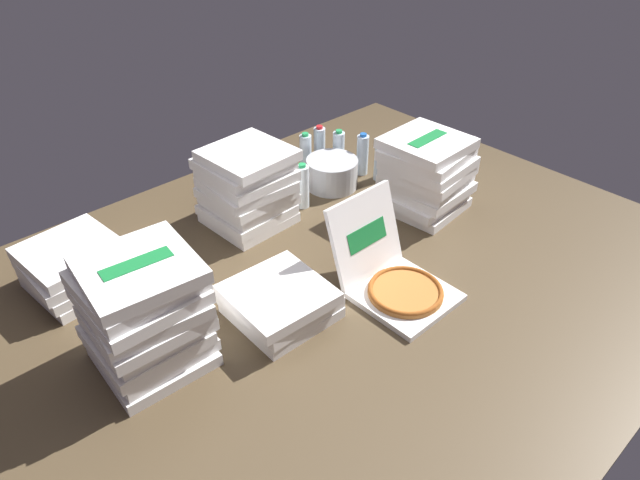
# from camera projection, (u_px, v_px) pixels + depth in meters

# --- Properties ---
(ground_plane) EXTENTS (3.20, 2.40, 0.02)m
(ground_plane) POSITION_uv_depth(u_px,v_px,m) (328.00, 283.00, 2.39)
(ground_plane) COLOR #4C3D28
(open_pizza_box) EXTENTS (0.35, 0.48, 0.37)m
(open_pizza_box) POSITION_uv_depth(u_px,v_px,m) (394.00, 276.00, 2.29)
(open_pizza_box) COLOR white
(open_pizza_box) RESTS_ON ground_plane
(pizza_stack_center_near) EXTENTS (0.40, 0.40, 0.43)m
(pizza_stack_center_near) POSITION_uv_depth(u_px,v_px,m) (145.00, 314.00, 1.91)
(pizza_stack_center_near) COLOR white
(pizza_stack_center_near) RESTS_ON ground_plane
(pizza_stack_left_near) EXTENTS (0.42, 0.41, 0.38)m
(pizza_stack_left_near) POSITION_uv_depth(u_px,v_px,m) (426.00, 175.00, 2.75)
(pizza_stack_left_near) COLOR white
(pizza_stack_left_near) RESTS_ON ground_plane
(pizza_stack_left_mid) EXTENTS (0.40, 0.39, 0.38)m
(pizza_stack_left_mid) POSITION_uv_depth(u_px,v_px,m) (247.00, 187.00, 2.65)
(pizza_stack_left_mid) COLOR white
(pizza_stack_left_mid) RESTS_ON ground_plane
(pizza_stack_right_mid) EXTENTS (0.39, 0.39, 0.19)m
(pizza_stack_right_mid) POSITION_uv_depth(u_px,v_px,m) (75.00, 267.00, 2.31)
(pizza_stack_right_mid) COLOR white
(pizza_stack_right_mid) RESTS_ON ground_plane
(pizza_stack_right_far) EXTENTS (0.39, 0.38, 0.14)m
(pizza_stack_right_far) POSITION_uv_depth(u_px,v_px,m) (280.00, 302.00, 2.17)
(pizza_stack_right_far) COLOR white
(pizza_stack_right_far) RESTS_ON ground_plane
(ice_bucket) EXTENTS (0.27, 0.27, 0.15)m
(ice_bucket) POSITION_uv_depth(u_px,v_px,m) (332.00, 173.00, 2.99)
(ice_bucket) COLOR #B7BABF
(ice_bucket) RESTS_ON ground_plane
(water_bottle_0) EXTENTS (0.06, 0.06, 0.24)m
(water_bottle_0) POSITION_uv_depth(u_px,v_px,m) (303.00, 186.00, 2.80)
(water_bottle_0) COLOR white
(water_bottle_0) RESTS_ON ground_plane
(water_bottle_1) EXTENTS (0.06, 0.06, 0.24)m
(water_bottle_1) POSITION_uv_depth(u_px,v_px,m) (306.00, 154.00, 3.09)
(water_bottle_1) COLOR silver
(water_bottle_1) RESTS_ON ground_plane
(water_bottle_2) EXTENTS (0.06, 0.06, 0.24)m
(water_bottle_2) POSITION_uv_depth(u_px,v_px,m) (319.00, 147.00, 3.16)
(water_bottle_2) COLOR silver
(water_bottle_2) RESTS_ON ground_plane
(water_bottle_3) EXTENTS (0.06, 0.06, 0.24)m
(water_bottle_3) POSITION_uv_depth(u_px,v_px,m) (362.00, 155.00, 3.08)
(water_bottle_3) COLOR silver
(water_bottle_3) RESTS_ON ground_plane
(water_bottle_4) EXTENTS (0.06, 0.06, 0.24)m
(water_bottle_4) POSITION_uv_depth(u_px,v_px,m) (339.00, 151.00, 3.12)
(water_bottle_4) COLOR silver
(water_bottle_4) RESTS_ON ground_plane
(water_bottle_5) EXTENTS (0.06, 0.06, 0.24)m
(water_bottle_5) POSITION_uv_depth(u_px,v_px,m) (380.00, 160.00, 3.03)
(water_bottle_5) COLOR silver
(water_bottle_5) RESTS_ON ground_plane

